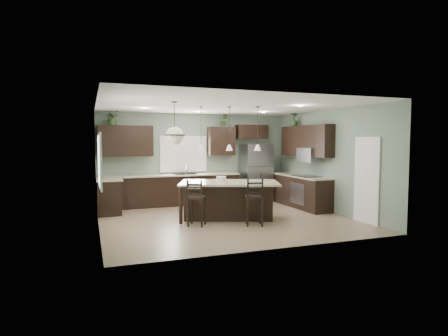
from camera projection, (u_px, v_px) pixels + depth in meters
ground at (226, 219)px, 9.32m from camera, size 6.00×6.00×0.00m
pantry_door at (367, 180)px, 8.81m from camera, size 0.04×0.82×2.04m
window_back at (183, 154)px, 11.65m from camera, size 1.35×0.02×1.00m
window_left at (99, 161)px, 7.45m from camera, size 0.02×1.10×1.00m
left_return_cabs at (109, 197)px, 9.97m from camera, size 0.60×0.90×0.90m
left_return_countertop at (109, 180)px, 9.94m from camera, size 0.66×0.96×0.04m
back_lower_cabs at (171, 191)px, 11.30m from camera, size 4.20×0.60×0.90m
back_countertop at (171, 175)px, 11.25m from camera, size 4.20×0.66×0.04m
sink_inset at (186, 174)px, 11.40m from camera, size 0.70×0.45×0.01m
faucet at (186, 170)px, 11.36m from camera, size 0.02×0.02×0.28m
back_upper_left at (126, 141)px, 10.88m from camera, size 1.55×0.34×0.90m
back_upper_right at (221, 141)px, 11.88m from camera, size 0.85×0.34×0.90m
fridge_header at (252, 132)px, 12.22m from camera, size 1.05×0.34×0.45m
right_lower_cabs at (301, 192)px, 11.03m from camera, size 0.60×2.35×0.90m
right_countertop at (301, 176)px, 10.99m from camera, size 0.66×2.35×0.04m
cooktop at (306, 176)px, 10.73m from camera, size 0.58×0.75×0.02m
wall_oven_front at (297, 194)px, 10.67m from camera, size 0.01×0.72×0.60m
right_upper_cabs at (306, 141)px, 10.97m from camera, size 0.34×2.35×0.90m
microwave at (309, 155)px, 10.72m from camera, size 0.40×0.75×0.40m
refrigerator at (256, 173)px, 12.08m from camera, size 0.90×0.74×1.85m
kitchen_island at (229, 200)px, 9.37m from camera, size 2.75×2.14×0.92m
serving_dish at (221, 179)px, 9.33m from camera, size 0.24×0.24×0.14m
bar_stool_left at (197, 203)px, 8.54m from camera, size 0.54×0.54×1.07m
bar_stool_right at (254, 202)px, 8.56m from camera, size 0.52×0.52×1.10m
pendant_left at (201, 129)px, 9.25m from camera, size 0.17×0.17×1.10m
pendant_center at (229, 129)px, 9.24m from camera, size 0.17×0.17×1.10m
pendant_right at (258, 129)px, 9.24m from camera, size 0.17×0.17×1.10m
chandelier at (175, 123)px, 8.17m from camera, size 0.44×0.44×0.95m
plant_back_left at (113, 118)px, 10.68m from camera, size 0.47×0.43×0.44m
plant_back_right at (224, 120)px, 11.83m from camera, size 0.28×0.25×0.42m
plant_right_wall at (294, 119)px, 11.52m from camera, size 0.26×0.26×0.44m
room_shell at (226, 151)px, 9.21m from camera, size 6.00×6.00×6.00m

